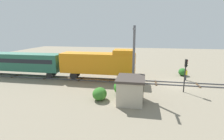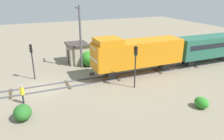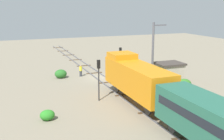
% 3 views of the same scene
% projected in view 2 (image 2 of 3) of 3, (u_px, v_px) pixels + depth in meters
% --- Properties ---
extents(ground_plane, '(102.64, 102.64, 0.00)m').
position_uv_depth(ground_plane, '(41.00, 89.00, 22.74)').
color(ground_plane, gray).
extents(railway_track, '(2.40, 68.43, 0.16)m').
position_uv_depth(railway_track, '(41.00, 89.00, 22.71)').
color(railway_track, '#595960').
rests_on(railway_track, ground).
extents(locomotive, '(2.90, 11.60, 4.60)m').
position_uv_depth(locomotive, '(137.00, 52.00, 25.93)').
color(locomotive, orange).
rests_on(locomotive, railway_track).
extents(passenger_car_leading, '(2.84, 14.00, 3.66)m').
position_uv_depth(passenger_car_leading, '(219.00, 44.00, 30.92)').
color(passenger_car_leading, '#26604C').
rests_on(passenger_car_leading, railway_track).
extents(traffic_signal_near, '(0.32, 0.34, 4.11)m').
position_uv_depth(traffic_signal_near, '(32.00, 55.00, 24.40)').
color(traffic_signal_near, '#262628').
rests_on(traffic_signal_near, ground).
extents(traffic_signal_mid, '(0.32, 0.34, 4.47)m').
position_uv_depth(traffic_signal_mid, '(135.00, 60.00, 22.13)').
color(traffic_signal_mid, '#262628').
rests_on(traffic_signal_mid, ground).
extents(worker_near_track, '(0.38, 0.38, 1.70)m').
position_uv_depth(worker_near_track, '(22.00, 93.00, 19.68)').
color(worker_near_track, '#262B38').
rests_on(worker_near_track, ground).
extents(catenary_mast, '(1.94, 0.28, 8.03)m').
position_uv_depth(catenary_mast, '(80.00, 36.00, 27.80)').
color(catenary_mast, '#595960').
rests_on(catenary_mast, ground).
extents(relay_hut, '(3.50, 2.90, 2.74)m').
position_uv_depth(relay_hut, '(77.00, 53.00, 30.93)').
color(relay_hut, '#B2A893').
rests_on(relay_hut, ground).
extents(bush_near, '(1.33, 1.08, 0.96)m').
position_uv_depth(bush_near, '(201.00, 103.00, 19.07)').
color(bush_near, '#2B8226').
rests_on(bush_near, ground).
extents(bush_mid, '(2.65, 2.17, 1.93)m').
position_uv_depth(bush_mid, '(89.00, 59.00, 29.71)').
color(bush_mid, '#328926').
rests_on(bush_mid, ground).
extents(bush_far, '(1.70, 1.39, 1.24)m').
position_uv_depth(bush_far, '(23.00, 112.00, 17.28)').
color(bush_far, '#286926').
rests_on(bush_far, ground).
extents(bush_back, '(1.90, 1.56, 1.38)m').
position_uv_depth(bush_back, '(100.00, 55.00, 32.38)').
color(bush_back, '#337226').
rests_on(bush_back, ground).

